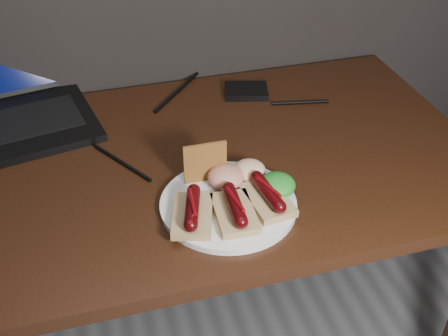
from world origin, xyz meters
TOP-DOWN VIEW (x-y plane):
  - desk at (0.00, 1.38)m, footprint 1.40×0.70m
  - hard_drive at (0.28, 1.62)m, footprint 0.12×0.10m
  - desk_cables at (-0.02, 1.54)m, footprint 0.90×0.43m
  - plate at (0.11, 1.21)m, footprint 0.26×0.26m
  - bread_sausage_left at (0.04, 1.18)m, footprint 0.10×0.13m
  - bread_sausage_center at (0.11, 1.17)m, footprint 0.08×0.12m
  - bread_sausage_right at (0.18, 1.19)m, footprint 0.08×0.12m
  - crispbread at (0.09, 1.29)m, footprint 0.08×0.01m
  - salad_greens at (0.21, 1.21)m, footprint 0.07×0.07m
  - salsa_mound at (0.12, 1.26)m, footprint 0.07×0.07m
  - coleslaw_mound at (0.18, 1.27)m, footprint 0.06×0.06m

SIDE VIEW (x-z plane):
  - desk at x=0.00m, z-range 0.29..1.04m
  - desk_cables at x=-0.02m, z-range 0.75..0.76m
  - plate at x=0.11m, z-range 0.75..0.76m
  - hard_drive at x=0.28m, z-range 0.75..0.77m
  - bread_sausage_left at x=0.04m, z-range 0.76..0.80m
  - bread_sausage_center at x=0.11m, z-range 0.76..0.80m
  - bread_sausage_right at x=0.18m, z-range 0.76..0.80m
  - coleslaw_mound at x=0.18m, z-range 0.76..0.80m
  - salad_greens at x=0.21m, z-range 0.76..0.80m
  - salsa_mound at x=0.12m, z-range 0.76..0.80m
  - crispbread at x=0.09m, z-range 0.76..0.85m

